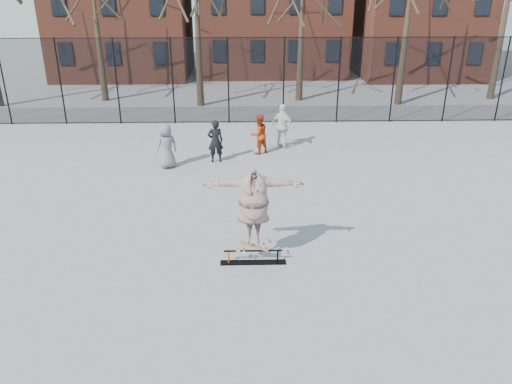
{
  "coord_description": "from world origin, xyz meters",
  "views": [
    {
      "loc": [
        -0.71,
        -10.5,
        6.46
      ],
      "look_at": [
        -0.4,
        1.5,
        1.29
      ],
      "focal_mm": 35.0,
      "sensor_mm": 36.0,
      "label": 1
    }
  ],
  "objects_px": {
    "bystander_black": "(215,141)",
    "bystander_white": "(283,126)",
    "skate_rail": "(253,258)",
    "bystander_grey": "(167,146)",
    "skateboard": "(254,248)",
    "bystander_red": "(259,134)",
    "skater": "(254,211)"
  },
  "relations": [
    {
      "from": "skater",
      "to": "bystander_white",
      "type": "relative_size",
      "value": 1.28
    },
    {
      "from": "skate_rail",
      "to": "bystander_red",
      "type": "height_order",
      "value": "bystander_red"
    },
    {
      "from": "skate_rail",
      "to": "skater",
      "type": "xyz_separation_m",
      "value": [
        0.02,
        0.0,
        1.26
      ]
    },
    {
      "from": "skater",
      "to": "bystander_black",
      "type": "bearing_deg",
      "value": 99.17
    },
    {
      "from": "bystander_black",
      "to": "bystander_grey",
      "type": "bearing_deg",
      "value": 8.75
    },
    {
      "from": "bystander_black",
      "to": "skater",
      "type": "bearing_deg",
      "value": 89.53
    },
    {
      "from": "skate_rail",
      "to": "bystander_grey",
      "type": "bearing_deg",
      "value": 113.9
    },
    {
      "from": "bystander_grey",
      "to": "bystander_red",
      "type": "relative_size",
      "value": 1.05
    },
    {
      "from": "bystander_red",
      "to": "bystander_white",
      "type": "bearing_deg",
      "value": 179.82
    },
    {
      "from": "skate_rail",
      "to": "skateboard",
      "type": "bearing_deg",
      "value": 0.0
    },
    {
      "from": "bystander_white",
      "to": "skater",
      "type": "bearing_deg",
      "value": 114.43
    },
    {
      "from": "skate_rail",
      "to": "bystander_grey",
      "type": "relative_size",
      "value": 0.99
    },
    {
      "from": "bystander_black",
      "to": "bystander_white",
      "type": "bearing_deg",
      "value": -159.34
    },
    {
      "from": "skater",
      "to": "bystander_red",
      "type": "distance_m",
      "value": 8.35
    },
    {
      "from": "bystander_grey",
      "to": "bystander_red",
      "type": "height_order",
      "value": "bystander_grey"
    },
    {
      "from": "skate_rail",
      "to": "skater",
      "type": "distance_m",
      "value": 1.26
    },
    {
      "from": "bystander_grey",
      "to": "bystander_black",
      "type": "distance_m",
      "value": 1.84
    },
    {
      "from": "skateboard",
      "to": "skater",
      "type": "distance_m",
      "value": 1.0
    },
    {
      "from": "skater",
      "to": "bystander_red",
      "type": "xyz_separation_m",
      "value": [
        0.38,
        8.32,
        -0.61
      ]
    },
    {
      "from": "bystander_grey",
      "to": "skater",
      "type": "bearing_deg",
      "value": 82.35
    },
    {
      "from": "skater",
      "to": "bystander_grey",
      "type": "height_order",
      "value": "skater"
    },
    {
      "from": "bystander_grey",
      "to": "bystander_white",
      "type": "distance_m",
      "value": 4.91
    },
    {
      "from": "skate_rail",
      "to": "skater",
      "type": "bearing_deg",
      "value": 0.0
    },
    {
      "from": "bystander_black",
      "to": "bystander_white",
      "type": "xyz_separation_m",
      "value": [
        2.65,
        1.59,
        0.1
      ]
    },
    {
      "from": "skateboard",
      "to": "bystander_red",
      "type": "distance_m",
      "value": 8.33
    },
    {
      "from": "bystander_grey",
      "to": "bystander_white",
      "type": "bearing_deg",
      "value": 174.87
    },
    {
      "from": "skateboard",
      "to": "bystander_red",
      "type": "bearing_deg",
      "value": 87.4
    },
    {
      "from": "bystander_black",
      "to": "bystander_red",
      "type": "xyz_separation_m",
      "value": [
        1.66,
        0.93,
        -0.03
      ]
    },
    {
      "from": "skateboard",
      "to": "bystander_white",
      "type": "xyz_separation_m",
      "value": [
        1.37,
        8.98,
        0.51
      ]
    },
    {
      "from": "skateboard",
      "to": "bystander_grey",
      "type": "xyz_separation_m",
      "value": [
        -3.02,
        6.79,
        0.42
      ]
    },
    {
      "from": "skateboard",
      "to": "bystander_white",
      "type": "height_order",
      "value": "bystander_white"
    },
    {
      "from": "skate_rail",
      "to": "bystander_white",
      "type": "xyz_separation_m",
      "value": [
        1.39,
        8.98,
        0.77
      ]
    }
  ]
}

